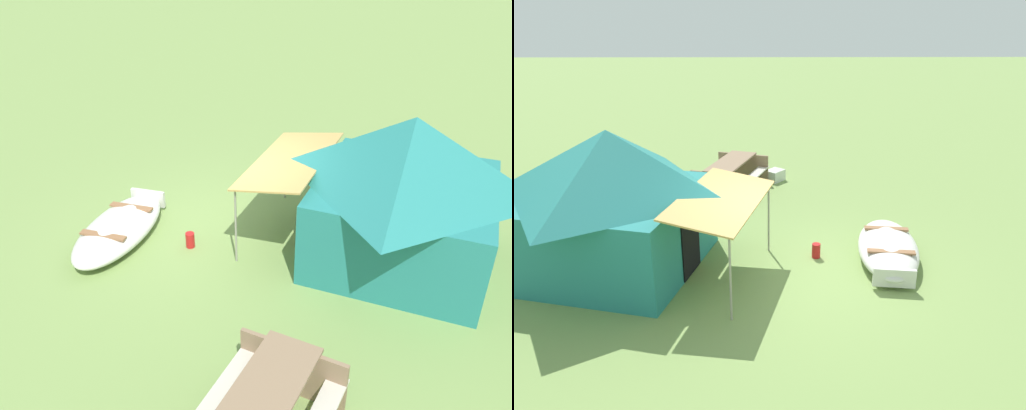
% 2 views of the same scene
% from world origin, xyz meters
% --- Properties ---
extents(ground_plane, '(80.00, 80.00, 0.00)m').
position_xyz_m(ground_plane, '(0.00, 0.00, 0.00)').
color(ground_plane, '#79964F').
extents(beached_rowboat, '(2.71, 1.44, 0.43)m').
position_xyz_m(beached_rowboat, '(0.59, -1.77, 0.22)').
color(beached_rowboat, silver).
rests_on(beached_rowboat, ground_plane).
extents(canvas_cabin_tent, '(3.81, 4.69, 2.54)m').
position_xyz_m(canvas_cabin_tent, '(0.37, 3.20, 1.32)').
color(canvas_cabin_tent, '#247A79').
rests_on(canvas_cabin_tent, ground_plane).
extents(fuel_can, '(0.20, 0.20, 0.28)m').
position_xyz_m(fuel_can, '(0.67, -0.43, 0.14)').
color(fuel_can, red).
rests_on(fuel_can, ground_plane).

